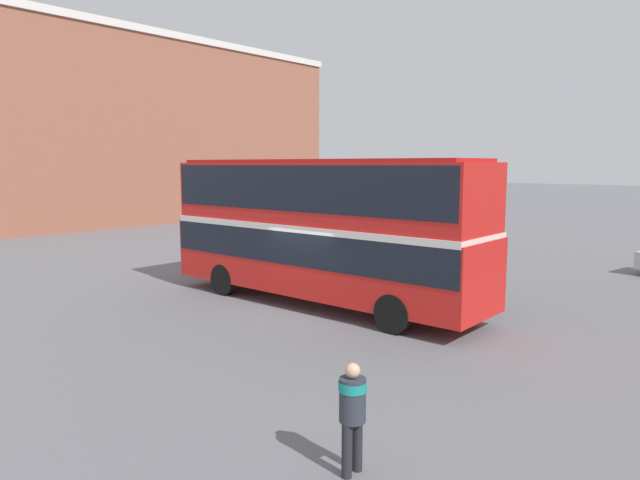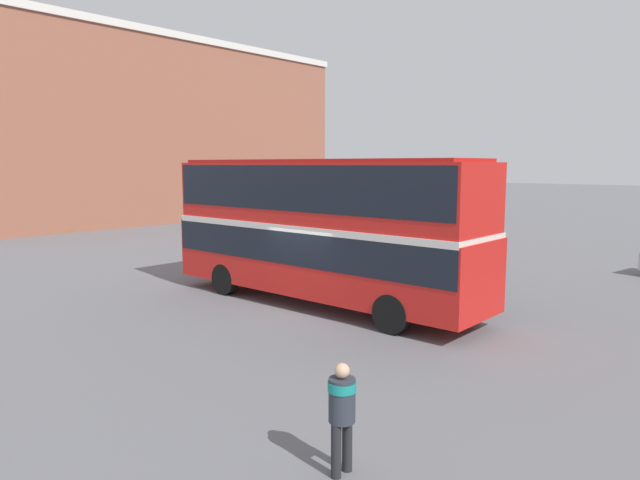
% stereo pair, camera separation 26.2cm
% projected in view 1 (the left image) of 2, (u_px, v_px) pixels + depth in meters
% --- Properties ---
extents(ground_plane, '(240.00, 240.00, 0.00)m').
position_uv_depth(ground_plane, '(310.00, 311.00, 17.22)').
color(ground_plane, slate).
extents(building_row_left, '(9.07, 32.57, 13.95)m').
position_uv_depth(building_row_left, '(145.00, 131.00, 45.07)').
color(building_row_left, '#935642').
rests_on(building_row_left, ground_plane).
extents(double_decker_bus, '(11.01, 2.65, 4.55)m').
position_uv_depth(double_decker_bus, '(320.00, 222.00, 17.74)').
color(double_decker_bus, red).
rests_on(double_decker_bus, ground_plane).
extents(pedestrian_foreground, '(0.41, 0.41, 1.65)m').
position_uv_depth(pedestrian_foreground, '(352.00, 407.00, 8.03)').
color(pedestrian_foreground, '#232328').
rests_on(pedestrian_foreground, ground_plane).
extents(parked_car_kerb_far, '(4.66, 2.74, 1.42)m').
position_uv_depth(parked_car_kerb_far, '(304.00, 230.00, 31.72)').
color(parked_car_kerb_far, slate).
rests_on(parked_car_kerb_far, ground_plane).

